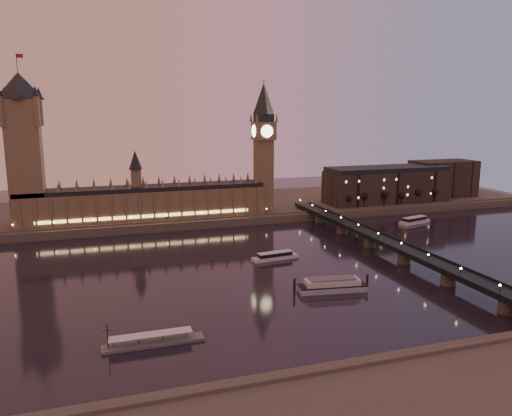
{
  "coord_description": "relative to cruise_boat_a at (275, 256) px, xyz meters",
  "views": [
    {
      "loc": [
        -75.45,
        -255.43,
        86.69
      ],
      "look_at": [
        19.55,
        35.0,
        26.92
      ],
      "focal_mm": 35.0,
      "sensor_mm": 36.0,
      "label": 1
    }
  ],
  "objects": [
    {
      "name": "bare_tree_5",
      "position": [
        184.36,
        97.72,
        13.3
      ],
      "size": [
        6.12,
        6.12,
        12.45
      ],
      "color": "black",
      "rests_on": "ground"
    },
    {
      "name": "city_block",
      "position": [
        171.25,
        119.65,
        20.25
      ],
      "size": [
        155.0,
        45.0,
        34.0
      ],
      "color": "black",
      "rests_on": "ground"
    },
    {
      "name": "palace_of_westminster",
      "position": [
        -63.81,
        109.71,
        19.72
      ],
      "size": [
        180.0,
        26.62,
        52.0
      ],
      "color": "brown",
      "rests_on": "ground"
    },
    {
      "name": "cruise_boat_b",
      "position": [
        137.26,
        56.51,
        0.32
      ],
      "size": [
        29.26,
        14.14,
        5.24
      ],
      "rotation": [
        0.0,
        0.0,
        0.26
      ],
      "color": "silver",
      "rests_on": "ground"
    },
    {
      "name": "far_embankment",
      "position": [
        6.32,
        153.72,
        1.01
      ],
      "size": [
        560.0,
        130.0,
        6.0
      ],
      "primitive_type": "cube",
      "color": "#423D35",
      "rests_on": "ground"
    },
    {
      "name": "bare_tree_1",
      "position": [
        117.01,
        97.72,
        13.3
      ],
      "size": [
        6.12,
        6.12,
        12.45
      ],
      "color": "black",
      "rests_on": "ground"
    },
    {
      "name": "bare_tree_0",
      "position": [
        100.18,
        97.72,
        13.3
      ],
      "size": [
        6.12,
        6.12,
        12.45
      ],
      "color": "black",
      "rests_on": "ground"
    },
    {
      "name": "pontoon_pier",
      "position": [
        -81.77,
        -88.6,
        -0.89
      ],
      "size": [
        38.18,
        6.36,
        10.18
      ],
      "color": "#595B5E",
      "rests_on": "ground"
    },
    {
      "name": "westminster_bridge",
      "position": [
        67.93,
        -11.28,
        3.53
      ],
      "size": [
        13.2,
        260.0,
        15.3
      ],
      "color": "black",
      "rests_on": "ground"
    },
    {
      "name": "ground",
      "position": [
        -23.68,
        -11.28,
        -1.99
      ],
      "size": [
        700.0,
        700.0,
        0.0
      ],
      "primitive_type": "plane",
      "color": "black",
      "rests_on": "ground"
    },
    {
      "name": "bare_tree_4",
      "position": [
        167.52,
        97.72,
        13.3
      ],
      "size": [
        6.12,
        6.12,
        12.45
      ],
      "color": "black",
      "rests_on": "ground"
    },
    {
      "name": "big_ben",
      "position": [
        30.3,
        109.71,
        61.96
      ],
      "size": [
        17.68,
        17.68,
        104.0
      ],
      "color": "brown",
      "rests_on": "ground"
    },
    {
      "name": "moored_barge",
      "position": [
        8.34,
        -57.97,
        0.97
      ],
      "size": [
        37.87,
        14.07,
        7.02
      ],
      "rotation": [
        0.0,
        0.0,
        -0.15
      ],
      "color": "#939EBB",
      "rests_on": "ground"
    },
    {
      "name": "bare_tree_3",
      "position": [
        150.69,
        97.72,
        13.3
      ],
      "size": [
        6.12,
        6.12,
        12.45
      ],
      "color": "black",
      "rests_on": "ground"
    },
    {
      "name": "victoria_tower",
      "position": [
        -143.68,
        109.72,
        63.8
      ],
      "size": [
        31.68,
        31.68,
        118.0
      ],
      "color": "brown",
      "rests_on": "ground"
    },
    {
      "name": "cruise_boat_a",
      "position": [
        0.0,
        0.0,
        0.0
      ],
      "size": [
        28.75,
        9.17,
        4.52
      ],
      "rotation": [
        0.0,
        0.0,
        0.11
      ],
      "color": "silver",
      "rests_on": "ground"
    },
    {
      "name": "bare_tree_2",
      "position": [
        133.85,
        97.72,
        13.3
      ],
      "size": [
        6.12,
        6.12,
        12.45
      ],
      "color": "black",
      "rests_on": "ground"
    }
  ]
}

